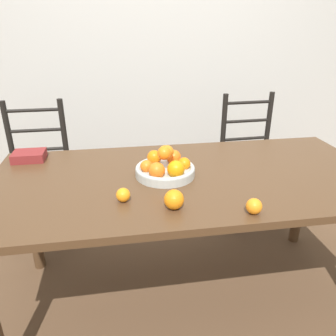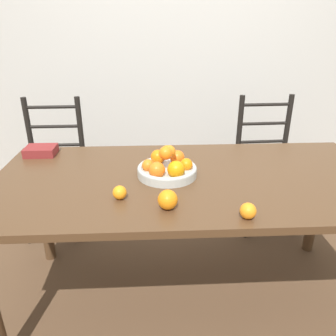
{
  "view_description": "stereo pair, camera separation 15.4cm",
  "coord_description": "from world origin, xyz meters",
  "px_view_note": "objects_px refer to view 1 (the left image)",
  "views": [
    {
      "loc": [
        -0.34,
        -1.46,
        1.47
      ],
      "look_at": [
        -0.12,
        -0.07,
        0.86
      ],
      "focal_mm": 35.0,
      "sensor_mm": 36.0,
      "label": 1
    },
    {
      "loc": [
        -0.19,
        -1.48,
        1.47
      ],
      "look_at": [
        -0.12,
        -0.07,
        0.86
      ],
      "focal_mm": 35.0,
      "sensor_mm": 36.0,
      "label": 2
    }
  ],
  "objects_px": {
    "chair_left": "(39,175)",
    "chair_right": "(250,162)",
    "fruit_bowl": "(165,167)",
    "book_stack": "(29,156)",
    "orange_loose_2": "(254,206)",
    "orange_loose_1": "(174,199)",
    "orange_loose_0": "(123,195)"
  },
  "relations": [
    {
      "from": "orange_loose_2",
      "to": "book_stack",
      "type": "relative_size",
      "value": 0.38
    },
    {
      "from": "chair_left",
      "to": "chair_right",
      "type": "bearing_deg",
      "value": -0.66
    },
    {
      "from": "fruit_bowl",
      "to": "orange_loose_2",
      "type": "height_order",
      "value": "fruit_bowl"
    },
    {
      "from": "orange_loose_1",
      "to": "book_stack",
      "type": "height_order",
      "value": "orange_loose_1"
    },
    {
      "from": "orange_loose_1",
      "to": "book_stack",
      "type": "relative_size",
      "value": 0.48
    },
    {
      "from": "fruit_bowl",
      "to": "chair_left",
      "type": "height_order",
      "value": "chair_left"
    },
    {
      "from": "orange_loose_0",
      "to": "chair_right",
      "type": "bearing_deg",
      "value": 44.68
    },
    {
      "from": "book_stack",
      "to": "chair_left",
      "type": "bearing_deg",
      "value": 100.08
    },
    {
      "from": "chair_left",
      "to": "book_stack",
      "type": "height_order",
      "value": "chair_left"
    },
    {
      "from": "orange_loose_0",
      "to": "book_stack",
      "type": "relative_size",
      "value": 0.36
    },
    {
      "from": "fruit_bowl",
      "to": "orange_loose_2",
      "type": "bearing_deg",
      "value": -54.41
    },
    {
      "from": "fruit_bowl",
      "to": "orange_loose_2",
      "type": "relative_size",
      "value": 4.59
    },
    {
      "from": "fruit_bowl",
      "to": "chair_left",
      "type": "bearing_deg",
      "value": 135.93
    },
    {
      "from": "orange_loose_0",
      "to": "orange_loose_1",
      "type": "bearing_deg",
      "value": -24.64
    },
    {
      "from": "fruit_bowl",
      "to": "orange_loose_2",
      "type": "distance_m",
      "value": 0.51
    },
    {
      "from": "chair_left",
      "to": "chair_right",
      "type": "xyz_separation_m",
      "value": [
        1.6,
        -0.0,
        0.0
      ]
    },
    {
      "from": "orange_loose_0",
      "to": "book_stack",
      "type": "bearing_deg",
      "value": 132.13
    },
    {
      "from": "orange_loose_2",
      "to": "chair_right",
      "type": "height_order",
      "value": "chair_right"
    },
    {
      "from": "fruit_bowl",
      "to": "orange_loose_2",
      "type": "xyz_separation_m",
      "value": [
        0.29,
        -0.41,
        -0.01
      ]
    },
    {
      "from": "orange_loose_1",
      "to": "chair_left",
      "type": "height_order",
      "value": "chair_left"
    },
    {
      "from": "fruit_bowl",
      "to": "book_stack",
      "type": "height_order",
      "value": "fruit_bowl"
    },
    {
      "from": "orange_loose_2",
      "to": "chair_right",
      "type": "distance_m",
      "value": 1.33
    },
    {
      "from": "orange_loose_1",
      "to": "orange_loose_2",
      "type": "relative_size",
      "value": 1.28
    },
    {
      "from": "chair_left",
      "to": "orange_loose_0",
      "type": "bearing_deg",
      "value": -60.52
    },
    {
      "from": "orange_loose_1",
      "to": "orange_loose_2",
      "type": "distance_m",
      "value": 0.32
    },
    {
      "from": "fruit_bowl",
      "to": "orange_loose_0",
      "type": "height_order",
      "value": "fruit_bowl"
    },
    {
      "from": "book_stack",
      "to": "orange_loose_1",
      "type": "bearing_deg",
      "value": -42.59
    },
    {
      "from": "orange_loose_0",
      "to": "chair_right",
      "type": "distance_m",
      "value": 1.46
    },
    {
      "from": "fruit_bowl",
      "to": "chair_right",
      "type": "xyz_separation_m",
      "value": [
        0.8,
        0.78,
        -0.34
      ]
    },
    {
      "from": "fruit_bowl",
      "to": "book_stack",
      "type": "relative_size",
      "value": 1.74
    },
    {
      "from": "chair_left",
      "to": "chair_right",
      "type": "relative_size",
      "value": 1.0
    },
    {
      "from": "orange_loose_1",
      "to": "book_stack",
      "type": "distance_m",
      "value": 0.96
    }
  ]
}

